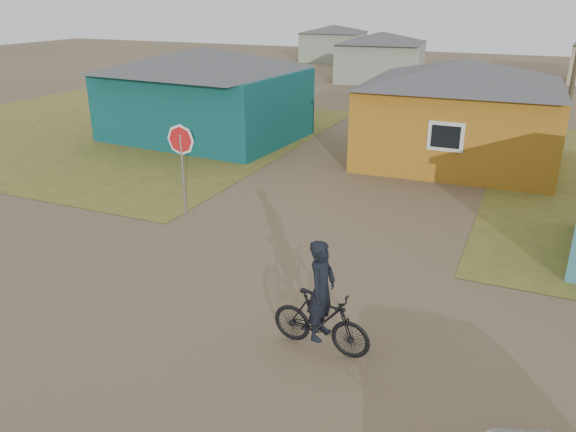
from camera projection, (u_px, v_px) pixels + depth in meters
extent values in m
plane|color=brown|center=(214.00, 327.00, 11.01)|extent=(120.00, 120.00, 0.00)
cube|color=olive|center=(105.00, 128.00, 27.35)|extent=(20.00, 18.00, 0.00)
cube|color=#0B3E40|center=(205.00, 104.00, 25.15)|extent=(8.40, 6.54, 3.00)
pyramid|color=#404043|center=(202.00, 58.00, 24.41)|extent=(8.93, 7.08, 1.00)
cube|color=#A96C1A|center=(459.00, 123.00, 21.41)|extent=(7.21, 6.24, 3.00)
pyramid|color=#404043|center=(464.00, 71.00, 20.70)|extent=(7.72, 6.76, 0.90)
cube|color=silver|center=(446.00, 137.00, 18.78)|extent=(1.20, 0.06, 1.00)
cube|color=black|center=(446.00, 137.00, 18.76)|extent=(0.95, 0.04, 0.75)
cube|color=gray|center=(381.00, 62.00, 41.66)|extent=(6.49, 5.60, 2.80)
pyramid|color=#404043|center=(382.00, 37.00, 41.00)|extent=(7.04, 6.15, 0.80)
cube|color=gray|center=(333.00, 47.00, 54.90)|extent=(5.75, 5.28, 2.70)
pyramid|color=#404043|center=(334.00, 29.00, 54.28)|extent=(6.28, 5.81, 0.70)
cylinder|color=gray|center=(183.00, 176.00, 16.17)|extent=(0.07, 0.07, 2.44)
imported|color=black|center=(321.00, 321.00, 10.13)|extent=(1.95, 0.68, 1.15)
imported|color=black|center=(322.00, 290.00, 9.90)|extent=(0.50, 0.72, 1.89)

